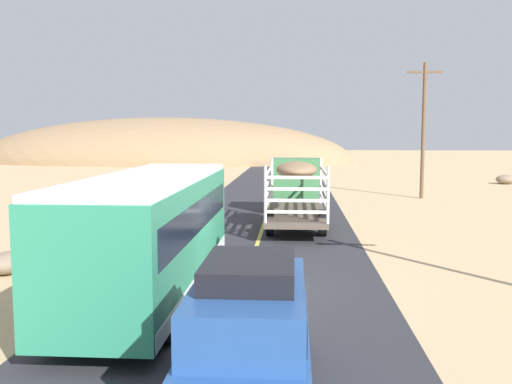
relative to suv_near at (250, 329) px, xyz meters
name	(u,v)px	position (x,y,z in m)	size (l,w,h in m)	color
ground_plane	(242,290)	(-0.72, 6.25, -1.15)	(240.00, 240.00, 0.00)	tan
road_surface	(242,290)	(-0.72, 6.25, -1.14)	(8.00, 120.00, 0.02)	#2D2D33
road_centre_line	(242,290)	(-0.72, 6.25, -1.13)	(0.16, 117.60, 0.00)	#D8CC4C
suv_near	(250,329)	(0.00, 0.00, 0.00)	(1.90, 4.62, 2.29)	#264C8C
livestock_truck	(296,183)	(0.78, 19.04, 0.64)	(2.53, 9.70, 3.02)	#3F7F4C
bus	(153,231)	(-2.98, 5.54, 0.60)	(2.54, 10.00, 3.21)	#2D8C66
power_pole_mid	(423,127)	(8.95, 28.62, 3.50)	(2.20, 0.24, 8.71)	brown
boulder_near_shoulder	(506,179)	(18.16, 39.38, -0.77)	(1.58, 1.39, 0.77)	#84705B
boulder_mid_field	(8,263)	(-8.03, 7.61, -0.81)	(1.07, 1.38, 0.68)	#84705B
boulder_far_horizon	(129,178)	(-13.88, 40.04, -0.86)	(1.00, 0.76, 0.59)	#756656
distant_hill	(162,162)	(-18.31, 71.55, -1.15)	(54.46, 24.35, 12.66)	#957553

